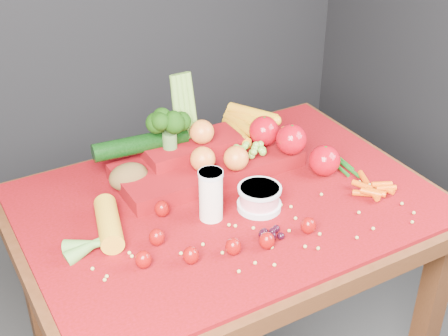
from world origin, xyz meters
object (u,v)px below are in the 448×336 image
produce_mound (218,150)px  milk_glass (211,193)px  table (228,232)px  yogurt_bowl (259,197)px

produce_mound → milk_glass: bearing=-123.1°
milk_glass → table: bearing=32.0°
yogurt_bowl → produce_mound: bearing=89.7°
yogurt_bowl → milk_glass: bearing=169.3°
table → produce_mound: (0.05, 0.15, 0.17)m
milk_glass → produce_mound: (0.13, 0.20, -0.01)m
milk_glass → produce_mound: produce_mound is taller
milk_glass → produce_mound: size_ratio=0.22×
table → milk_glass: 0.20m
milk_glass → produce_mound: 0.24m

